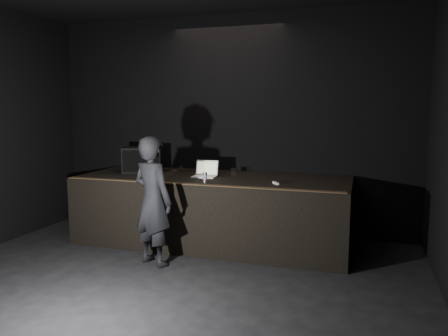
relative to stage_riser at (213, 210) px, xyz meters
name	(u,v)px	position (x,y,z in m)	size (l,w,h in m)	color
ground	(117,327)	(0.00, -2.73, -0.50)	(7.00, 7.00, 0.00)	black
room_walls	(109,107)	(0.00, -2.73, 1.52)	(6.10, 7.10, 3.52)	black
stage_riser	(213,210)	(0.00, 0.00, 0.00)	(4.00, 1.50, 1.00)	black
riser_lip	(195,184)	(0.00, -0.71, 0.51)	(3.92, 0.10, 0.01)	brown
stage_monitor	(142,160)	(-1.25, 0.14, 0.70)	(0.72, 0.63, 0.40)	black
cable	(176,171)	(-0.77, 0.39, 0.51)	(0.02, 0.02, 0.98)	black
laptop	(205,173)	(-0.11, -0.01, 0.56)	(0.36, 0.32, 0.23)	white
beer_can	(205,178)	(0.07, -0.52, 0.57)	(0.06, 0.06, 0.14)	silver
plastic_cup	(233,172)	(0.25, 0.23, 0.56)	(0.09, 0.09, 0.11)	white
wii_remote	(276,183)	(1.02, -0.35, 0.51)	(0.04, 0.16, 0.03)	white
person	(153,201)	(-0.42, -1.12, 0.33)	(0.61, 0.40, 1.67)	black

